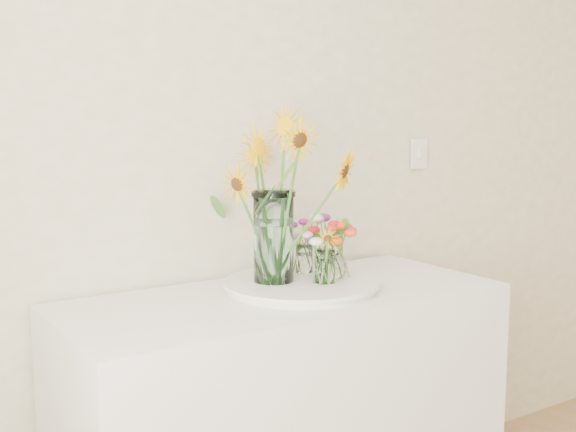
{
  "coord_description": "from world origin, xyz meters",
  "views": [
    {
      "loc": [
        -1.57,
        0.09,
        1.46
      ],
      "look_at": [
        -0.33,
        1.96,
        1.14
      ],
      "focal_mm": 45.0,
      "sensor_mm": 36.0,
      "label": 1
    }
  ],
  "objects_px": {
    "small_vase_a": "(325,267)",
    "small_vase_c": "(304,259)",
    "tray": "(301,286)",
    "counter": "(284,430)",
    "mason_jar": "(274,237)",
    "small_vase_b": "(333,258)"
  },
  "relations": [
    {
      "from": "small_vase_a",
      "to": "small_vase_c",
      "type": "xyz_separation_m",
      "value": [
        0.03,
        0.16,
        -0.01
      ]
    },
    {
      "from": "counter",
      "to": "small_vase_a",
      "type": "bearing_deg",
      "value": -22.38
    },
    {
      "from": "small_vase_a",
      "to": "mason_jar",
      "type": "bearing_deg",
      "value": 139.65
    },
    {
      "from": "small_vase_a",
      "to": "small_vase_c",
      "type": "bearing_deg",
      "value": 78.28
    },
    {
      "from": "mason_jar",
      "to": "small_vase_c",
      "type": "xyz_separation_m",
      "value": [
        0.16,
        0.06,
        -0.1
      ]
    },
    {
      "from": "counter",
      "to": "tray",
      "type": "height_order",
      "value": "tray"
    },
    {
      "from": "counter",
      "to": "small_vase_c",
      "type": "xyz_separation_m",
      "value": [
        0.15,
        0.11,
        0.52
      ]
    },
    {
      "from": "small_vase_a",
      "to": "small_vase_b",
      "type": "relative_size",
      "value": 0.79
    },
    {
      "from": "small_vase_c",
      "to": "small_vase_b",
      "type": "bearing_deg",
      "value": -74.34
    },
    {
      "from": "mason_jar",
      "to": "small_vase_b",
      "type": "xyz_separation_m",
      "value": [
        0.19,
        -0.06,
        -0.08
      ]
    },
    {
      "from": "small_vase_b",
      "to": "mason_jar",
      "type": "bearing_deg",
      "value": 162.71
    },
    {
      "from": "small_vase_b",
      "to": "small_vase_c",
      "type": "height_order",
      "value": "small_vase_b"
    },
    {
      "from": "mason_jar",
      "to": "small_vase_a",
      "type": "height_order",
      "value": "mason_jar"
    },
    {
      "from": "counter",
      "to": "tray",
      "type": "relative_size",
      "value": 2.93
    },
    {
      "from": "tray",
      "to": "small_vase_a",
      "type": "bearing_deg",
      "value": -52.68
    },
    {
      "from": "mason_jar",
      "to": "counter",
      "type": "bearing_deg",
      "value": -86.2
    },
    {
      "from": "counter",
      "to": "mason_jar",
      "type": "relative_size",
      "value": 4.7
    },
    {
      "from": "small_vase_b",
      "to": "small_vase_a",
      "type": "bearing_deg",
      "value": -145.35
    },
    {
      "from": "mason_jar",
      "to": "small_vase_c",
      "type": "relative_size",
      "value": 2.98
    },
    {
      "from": "tray",
      "to": "counter",
      "type": "bearing_deg",
      "value": -169.78
    },
    {
      "from": "tray",
      "to": "small_vase_a",
      "type": "relative_size",
      "value": 4.3
    },
    {
      "from": "small_vase_a",
      "to": "small_vase_b",
      "type": "height_order",
      "value": "small_vase_b"
    }
  ]
}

